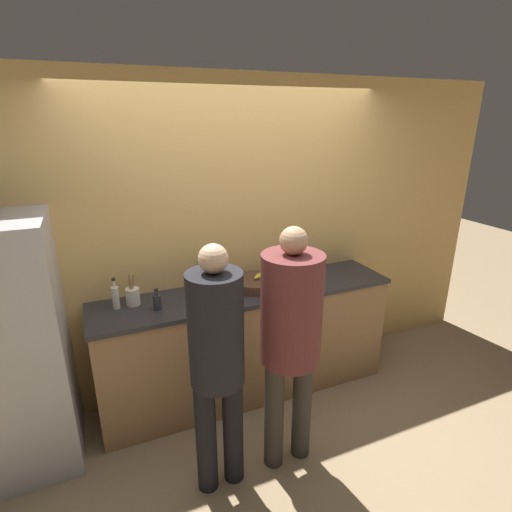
# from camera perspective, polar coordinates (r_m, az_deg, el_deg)

# --- Properties ---
(ground_plane) EXTENTS (14.00, 14.00, 0.00)m
(ground_plane) POSITION_cam_1_polar(r_m,az_deg,el_deg) (3.49, 0.91, -21.42)
(ground_plane) COLOR #9E8460
(wall_back) EXTENTS (5.20, 0.06, 2.60)m
(wall_back) POSITION_cam_1_polar(r_m,az_deg,el_deg) (3.35, -3.19, 2.33)
(wall_back) COLOR #E0B266
(wall_back) RESTS_ON ground_plane
(counter) EXTENTS (2.44, 0.59, 0.96)m
(counter) POSITION_cam_1_polar(r_m,az_deg,el_deg) (3.45, -1.31, -12.07)
(counter) COLOR #9E754C
(counter) RESTS_ON ground_plane
(refrigerator) EXTENTS (0.62, 0.70, 1.72)m
(refrigerator) POSITION_cam_1_polar(r_m,az_deg,el_deg) (3.07, -31.24, -11.28)
(refrigerator) COLOR #B7B7BC
(refrigerator) RESTS_ON ground_plane
(person_left) EXTENTS (0.32, 0.32, 1.64)m
(person_left) POSITION_cam_1_polar(r_m,az_deg,el_deg) (2.41, -5.61, -13.98)
(person_left) COLOR black
(person_left) RESTS_ON ground_plane
(person_center) EXTENTS (0.38, 0.38, 1.69)m
(person_center) POSITION_cam_1_polar(r_m,az_deg,el_deg) (2.54, 5.00, -10.32)
(person_center) COLOR #38332D
(person_center) RESTS_ON ground_plane
(fruit_bowl) EXTENTS (0.38, 0.38, 0.11)m
(fruit_bowl) POSITION_cam_1_polar(r_m,az_deg,el_deg) (3.26, -0.21, -3.82)
(fruit_bowl) COLOR #4C3323
(fruit_bowl) RESTS_ON counter
(utensil_crock) EXTENTS (0.10, 0.10, 0.24)m
(utensil_crock) POSITION_cam_1_polar(r_m,az_deg,el_deg) (3.09, -17.19, -5.49)
(utensil_crock) COLOR silver
(utensil_crock) RESTS_ON counter
(bottle_clear) EXTENTS (0.05, 0.05, 0.24)m
(bottle_clear) POSITION_cam_1_polar(r_m,az_deg,el_deg) (3.06, -19.44, -5.48)
(bottle_clear) COLOR silver
(bottle_clear) RESTS_ON counter
(bottle_dark) EXTENTS (0.06, 0.06, 0.16)m
(bottle_dark) POSITION_cam_1_polar(r_m,az_deg,el_deg) (2.97, -13.95, -6.29)
(bottle_dark) COLOR #333338
(bottle_dark) RESTS_ON counter
(cup_black) EXTENTS (0.09, 0.09, 0.09)m
(cup_black) POSITION_cam_1_polar(r_m,az_deg,el_deg) (3.48, 4.32, -2.19)
(cup_black) COLOR #28282D
(cup_black) RESTS_ON counter
(potted_plant) EXTENTS (0.16, 0.16, 0.27)m
(potted_plant) POSITION_cam_1_polar(r_m,az_deg,el_deg) (3.22, -6.88, -2.23)
(potted_plant) COLOR #9E6042
(potted_plant) RESTS_ON counter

